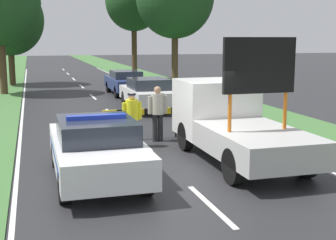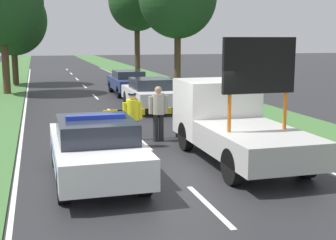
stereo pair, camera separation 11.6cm
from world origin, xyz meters
name	(u,v)px [view 1 (the left image)]	position (x,y,z in m)	size (l,w,h in m)	color
ground_plane	(175,172)	(0.00, 0.00, 0.00)	(160.00, 160.00, 0.00)	#28282B
lane_markings	(100,103)	(0.00, 12.78, 0.00)	(7.54, 56.83, 0.01)	silver
grass_verge_right	(169,86)	(5.76, 20.00, 0.01)	(3.89, 120.00, 0.03)	#427038
police_car	(96,148)	(-1.91, -0.05, 0.75)	(1.91, 4.59, 1.55)	white
work_truck	(232,121)	(1.91, 0.95, 1.03)	(2.09, 5.39, 3.27)	white
road_barrier	(144,114)	(0.18, 3.98, 0.82)	(2.69, 0.08, 1.00)	black
police_officer	(132,115)	(-0.43, 2.99, 0.98)	(0.59, 0.38, 1.65)	#191E38
pedestrian_civilian	(158,109)	(0.52, 3.55, 1.03)	(0.63, 0.40, 1.76)	#232326
traffic_cone_near_police	(91,133)	(-1.53, 4.21, 0.26)	(0.37, 0.37, 0.52)	black
traffic_cone_centre_front	(122,132)	(-0.55, 4.09, 0.24)	(0.34, 0.34, 0.48)	black
traffic_cone_near_truck	(120,127)	(-0.45, 4.85, 0.27)	(0.39, 0.39, 0.54)	black
queued_car_van_white	(148,93)	(1.85, 10.08, 0.77)	(1.89, 4.34, 1.45)	silver
queued_car_hatch_blue	(126,82)	(1.97, 16.10, 0.75)	(1.76, 4.65, 1.40)	navy
roadside_tree_mid_left	(134,1)	(4.47, 25.10, 5.98)	(4.31, 4.31, 8.28)	#4C3823
roadside_tree_mid_right	(9,20)	(-4.53, 23.83, 4.47)	(4.65, 4.65, 6.93)	#4C3823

